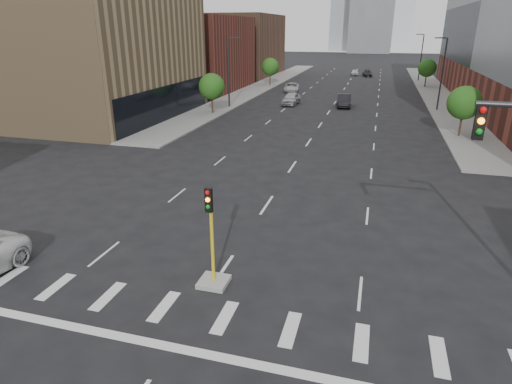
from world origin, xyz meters
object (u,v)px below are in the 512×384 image
at_px(car_near_left, 291,99).
at_px(car_distant, 355,72).
at_px(car_far_left, 292,87).
at_px(median_traffic_signal, 213,264).
at_px(car_mid_right, 344,101).
at_px(car_deep_right, 367,73).

distance_m(car_near_left, car_distant, 44.06).
bearing_deg(car_far_left, median_traffic_signal, -89.67).
xyz_separation_m(car_near_left, car_mid_right, (7.34, 0.21, 0.01)).
height_order(car_near_left, car_deep_right, car_near_left).
relative_size(median_traffic_signal, car_far_left, 0.85).
relative_size(median_traffic_signal, car_deep_right, 0.94).
bearing_deg(car_deep_right, car_mid_right, -98.72).
bearing_deg(car_distant, median_traffic_signal, -95.62).
bearing_deg(car_near_left, car_deep_right, 79.54).
distance_m(car_near_left, car_deep_right, 42.86).
xyz_separation_m(car_far_left, car_deep_right, (11.51, 28.78, -0.04)).
xyz_separation_m(median_traffic_signal, car_distant, (0.27, 89.21, -0.31)).
height_order(car_mid_right, car_deep_right, car_mid_right).
xyz_separation_m(car_far_left, car_distant, (8.66, 30.51, -0.06)).
xyz_separation_m(median_traffic_signal, car_deep_right, (3.12, 87.49, -0.30)).
bearing_deg(car_mid_right, car_near_left, 176.99).
xyz_separation_m(car_near_left, car_far_left, (-2.55, 13.13, -0.12)).
bearing_deg(car_far_left, car_near_left, -86.82).
distance_m(car_near_left, car_far_left, 13.38).
distance_m(car_far_left, car_deep_right, 31.00).
distance_m(car_mid_right, car_deep_right, 41.73).
relative_size(median_traffic_signal, car_near_left, 0.89).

